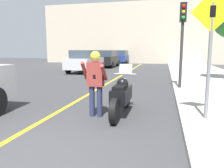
% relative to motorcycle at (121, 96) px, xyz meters
% --- Properties ---
extents(ground_plane, '(80.00, 80.00, 0.00)m').
position_rel_motorcycle_xyz_m(ground_plane, '(-1.13, -2.79, -0.50)').
color(ground_plane, '#38383A').
extents(road_center_line, '(0.12, 36.00, 0.01)m').
position_rel_motorcycle_xyz_m(road_center_line, '(-1.73, 3.21, -0.49)').
color(road_center_line, yellow).
rests_on(road_center_line, ground).
extents(building_backdrop, '(28.00, 1.20, 7.73)m').
position_rel_motorcycle_xyz_m(building_backdrop, '(-1.13, 23.21, 3.37)').
color(building_backdrop, beige).
rests_on(building_backdrop, ground).
extents(motorcycle, '(0.62, 2.18, 1.29)m').
position_rel_motorcycle_xyz_m(motorcycle, '(0.00, 0.00, 0.00)').
color(motorcycle, black).
rests_on(motorcycle, ground).
extents(person_biker, '(0.59, 0.46, 1.65)m').
position_rel_motorcycle_xyz_m(person_biker, '(-0.60, -0.33, 0.51)').
color(person_biker, '#282D4C').
rests_on(person_biker, ground).
extents(crossing_sign, '(0.91, 0.08, 2.84)m').
position_rel_motorcycle_xyz_m(crossing_sign, '(2.03, -0.21, 1.32)').
color(crossing_sign, slate).
rests_on(crossing_sign, sidewalk_curb).
extents(traffic_light, '(0.26, 0.30, 3.46)m').
position_rel_motorcycle_xyz_m(traffic_light, '(1.72, 4.08, 2.02)').
color(traffic_light, '#2D2D30').
rests_on(traffic_light, sidewalk_curb).
extents(parked_car_silver, '(1.88, 4.20, 1.68)m').
position_rel_motorcycle_xyz_m(parked_car_silver, '(-4.89, 10.40, 0.36)').
color(parked_car_silver, black).
rests_on(parked_car_silver, ground).
extents(parked_car_black, '(1.88, 4.20, 1.68)m').
position_rel_motorcycle_xyz_m(parked_car_black, '(-4.60, 15.84, 0.36)').
color(parked_car_black, black).
rests_on(parked_car_black, ground).
extents(parked_car_blue, '(1.88, 4.20, 1.68)m').
position_rel_motorcycle_xyz_m(parked_car_blue, '(-4.35, 21.60, 0.36)').
color(parked_car_blue, black).
rests_on(parked_car_blue, ground).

